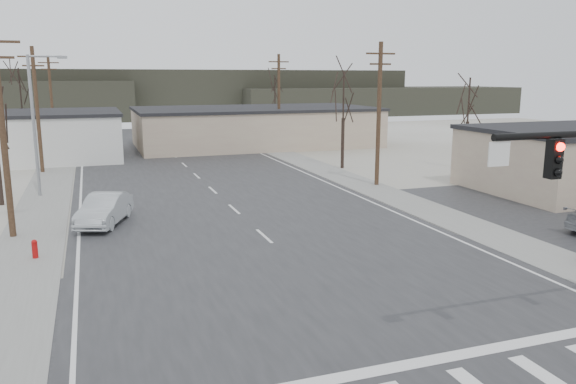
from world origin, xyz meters
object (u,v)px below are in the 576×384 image
(car_far_b, at_px, (96,135))
(car_parked_dark_a, at_px, (523,184))
(sedan_crossing, at_px, (105,209))
(fire_hydrant, at_px, (35,249))
(car_far_a, at_px, (189,138))

(car_far_b, relative_size, car_parked_dark_a, 1.15)
(car_far_b, distance_m, car_parked_dark_a, 49.44)
(sedan_crossing, xyz_separation_m, car_far_b, (0.17, 41.07, -0.05))
(car_parked_dark_a, bearing_deg, sedan_crossing, 65.80)
(fire_hydrant, height_order, car_parked_dark_a, car_parked_dark_a)
(fire_hydrant, height_order, car_far_a, car_far_a)
(car_parked_dark_a, bearing_deg, car_far_a, 3.09)
(car_far_a, bearing_deg, sedan_crossing, 65.96)
(fire_hydrant, bearing_deg, sedan_crossing, 58.81)
(car_far_a, xyz_separation_m, car_parked_dark_a, (16.33, -34.17, -0.22))
(car_far_a, relative_size, car_parked_dark_a, 1.55)
(fire_hydrant, xyz_separation_m, car_parked_dark_a, (29.43, 4.14, 0.23))
(sedan_crossing, bearing_deg, car_parked_dark_a, 18.49)
(car_parked_dark_a, bearing_deg, car_far_b, 9.64)
(fire_hydrant, distance_m, car_far_a, 40.49)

